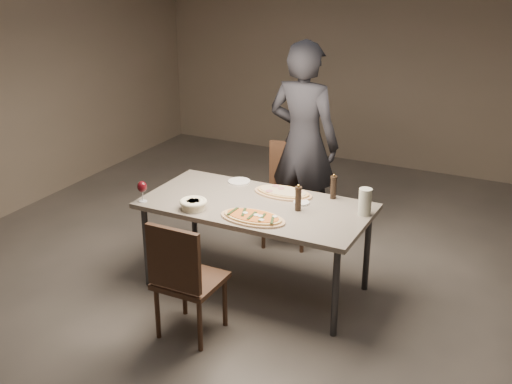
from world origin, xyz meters
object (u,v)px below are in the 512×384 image
at_px(chair_far, 289,187).
at_px(diner, 303,143).
at_px(bread_basket, 193,204).
at_px(zucchini_pizza, 253,217).
at_px(ham_pizza, 283,192).
at_px(pepper_mill_left, 298,198).
at_px(dining_table, 256,210).
at_px(carafe, 365,202).
at_px(chair_near, 183,275).

relative_size(chair_far, diner, 0.49).
relative_size(bread_basket, diner, 0.11).
bearing_deg(diner, zucchini_pizza, 101.59).
xyz_separation_m(ham_pizza, pepper_mill_left, (0.24, -0.25, 0.09)).
bearing_deg(diner, pepper_mill_left, 115.57).
distance_m(dining_table, carafe, 0.87).
bearing_deg(ham_pizza, diner, 122.66).
height_order(pepper_mill_left, chair_near, pepper_mill_left).
relative_size(dining_table, chair_near, 1.96).
bearing_deg(ham_pizza, chair_far, 131.45).
relative_size(dining_table, carafe, 8.63).
relative_size(bread_basket, chair_far, 0.23).
xyz_separation_m(dining_table, carafe, (0.83, 0.18, 0.16)).
relative_size(pepper_mill_left, chair_far, 0.23).
bearing_deg(diner, ham_pizza, 105.80).
bearing_deg(zucchini_pizza, chair_far, 97.23).
bearing_deg(bread_basket, chair_far, 79.36).
distance_m(zucchini_pizza, diner, 1.37).
relative_size(chair_near, diner, 0.48).
bearing_deg(chair_far, zucchini_pizza, 88.72).
height_order(chair_far, diner, diner).
bearing_deg(bread_basket, diner, 76.15).
distance_m(bread_basket, pepper_mill_left, 0.81).
distance_m(ham_pizza, bread_basket, 0.77).
bearing_deg(diner, carafe, 139.53).
bearing_deg(dining_table, chair_near, -98.32).
xyz_separation_m(carafe, chair_near, (-0.96, -1.06, -0.34)).
height_order(dining_table, ham_pizza, ham_pizza).
xyz_separation_m(pepper_mill_left, carafe, (0.48, 0.16, 0.00)).
bearing_deg(pepper_mill_left, bread_basket, -155.22).
bearing_deg(zucchini_pizza, ham_pizza, 86.40).
relative_size(bread_basket, carafe, 1.03).
distance_m(dining_table, pepper_mill_left, 0.38).
xyz_separation_m(chair_far, diner, (0.10, 0.09, 0.42)).
bearing_deg(diner, dining_table, 97.23).
xyz_separation_m(zucchini_pizza, diner, (-0.16, 1.35, 0.18)).
relative_size(pepper_mill_left, diner, 0.11).
height_order(ham_pizza, diner, diner).
bearing_deg(bread_basket, dining_table, 38.95).
distance_m(ham_pizza, pepper_mill_left, 0.36).
bearing_deg(pepper_mill_left, chair_near, -117.81).
xyz_separation_m(dining_table, diner, (-0.05, 1.07, 0.26)).
bearing_deg(pepper_mill_left, carafe, 17.89).
distance_m(zucchini_pizza, pepper_mill_left, 0.39).
height_order(dining_table, pepper_mill_left, pepper_mill_left).
bearing_deg(pepper_mill_left, dining_table, -175.54).
bearing_deg(zucchini_pizza, pepper_mill_left, 48.35).
relative_size(zucchini_pizza, ham_pizza, 1.03).
bearing_deg(chair_far, dining_table, 85.45).
distance_m(pepper_mill_left, chair_far, 1.12).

